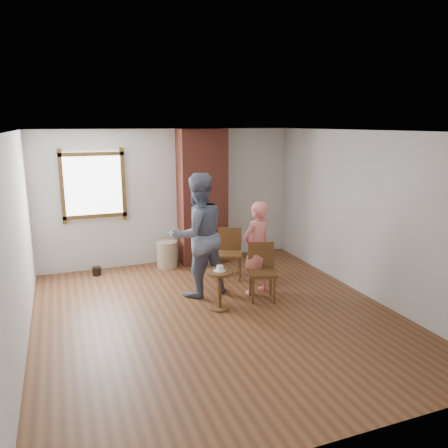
{
  "coord_description": "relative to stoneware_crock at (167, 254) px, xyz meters",
  "views": [
    {
      "loc": [
        -1.97,
        -5.47,
        2.7
      ],
      "look_at": [
        0.41,
        0.8,
        1.15
      ],
      "focal_mm": 35.0,
      "sensor_mm": 36.0,
      "label": 1
    }
  ],
  "objects": [
    {
      "name": "ground",
      "position": [
        0.15,
        -2.4,
        -0.25
      ],
      "size": [
        5.5,
        5.5,
        0.0
      ],
      "primitive_type": "plane",
      "color": "brown",
      "rests_on": "ground"
    },
    {
      "name": "room_shell",
      "position": [
        0.1,
        -1.79,
        1.56
      ],
      "size": [
        5.04,
        5.52,
        2.62
      ],
      "color": "silver",
      "rests_on": "ground"
    },
    {
      "name": "brick_chimney",
      "position": [
        0.75,
        0.1,
        1.05
      ],
      "size": [
        0.9,
        0.5,
        2.6
      ],
      "primitive_type": "cube",
      "color": "#964535",
      "rests_on": "ground"
    },
    {
      "name": "stoneware_crock",
      "position": [
        0.0,
        0.0,
        0.0
      ],
      "size": [
        0.5,
        0.5,
        0.51
      ],
      "primitive_type": "cylinder",
      "rotation": [
        0.0,
        0.0,
        0.32
      ],
      "color": "tan",
      "rests_on": "ground"
    },
    {
      "name": "dark_pot",
      "position": [
        -1.31,
        0.0,
        -0.18
      ],
      "size": [
        0.16,
        0.16,
        0.15
      ],
      "primitive_type": "cylinder",
      "rotation": [
        0.0,
        0.0,
        0.05
      ],
      "color": "black",
      "rests_on": "ground"
    },
    {
      "name": "dining_chair_left",
      "position": [
        0.93,
        -0.93,
        0.24
      ],
      "size": [
        0.53,
        0.53,
        0.88
      ],
      "rotation": [
        0.0,
        0.0,
        -0.36
      ],
      "color": "brown",
      "rests_on": "ground"
    },
    {
      "name": "dining_chair_right",
      "position": [
        1.03,
        -2.02,
        0.24
      ],
      "size": [
        0.51,
        0.51,
        0.88
      ],
      "rotation": [
        0.0,
        0.0,
        -0.29
      ],
      "color": "brown",
      "rests_on": "ground"
    },
    {
      "name": "side_table",
      "position": [
        0.27,
        -2.19,
        0.15
      ],
      "size": [
        0.4,
        0.4,
        0.6
      ],
      "color": "brown",
      "rests_on": "ground"
    },
    {
      "name": "cake_plate",
      "position": [
        0.27,
        -2.19,
        0.35
      ],
      "size": [
        0.18,
        0.18,
        0.01
      ],
      "primitive_type": "cylinder",
      "color": "white",
      "rests_on": "side_table"
    },
    {
      "name": "cake_slice",
      "position": [
        0.28,
        -2.19,
        0.38
      ],
      "size": [
        0.08,
        0.07,
        0.06
      ],
      "primitive_type": "cube",
      "color": "white",
      "rests_on": "cake_plate"
    },
    {
      "name": "man",
      "position": [
        0.16,
        -1.51,
        0.73
      ],
      "size": [
        1.08,
        0.91,
        1.97
      ],
      "primitive_type": "imported",
      "rotation": [
        0.0,
        0.0,
        3.33
      ],
      "color": "#141C37",
      "rests_on": "ground"
    },
    {
      "name": "person_pink",
      "position": [
        1.05,
        -1.79,
        0.5
      ],
      "size": [
        0.64,
        0.52,
        1.51
      ],
      "primitive_type": "imported",
      "rotation": [
        0.0,
        0.0,
        3.48
      ],
      "color": "#F7817B",
      "rests_on": "ground"
    }
  ]
}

